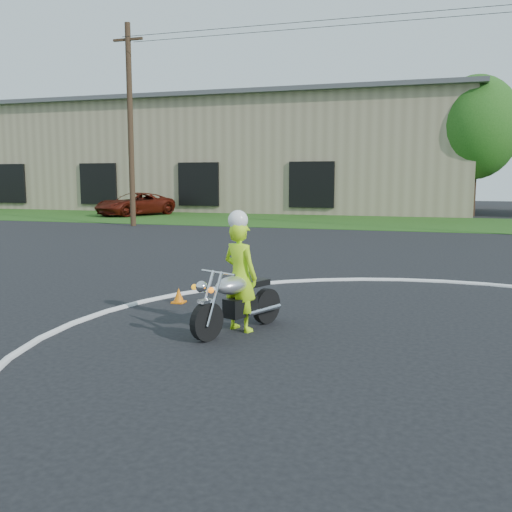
% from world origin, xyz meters
% --- Properties ---
extents(ground, '(120.00, 120.00, 0.00)m').
position_xyz_m(ground, '(0.00, 0.00, 0.00)').
color(ground, black).
rests_on(ground, ground).
extents(grass_strip, '(120.00, 10.00, 0.02)m').
position_xyz_m(grass_strip, '(0.00, 27.00, 0.01)').
color(grass_strip, '#1E4714').
rests_on(grass_strip, ground).
extents(primary_motorcycle, '(1.05, 1.88, 1.06)m').
position_xyz_m(primary_motorcycle, '(-3.20, 3.42, 0.51)').
color(primary_motorcycle, black).
rests_on(primary_motorcycle, ground).
extents(rider_primary_grp, '(0.76, 0.65, 1.96)m').
position_xyz_m(rider_primary_grp, '(-3.19, 3.56, 0.94)').
color(rider_primary_grp, '#BDFF1A').
rests_on(rider_primary_grp, ground).
extents(pickup_grp, '(4.35, 5.88, 1.48)m').
position_xyz_m(pickup_grp, '(-18.94, 28.18, 0.74)').
color(pickup_grp, '#4C1108').
rests_on(pickup_grp, ground).
extents(warehouse, '(41.00, 17.00, 8.30)m').
position_xyz_m(warehouse, '(-18.00, 39.99, 4.16)').
color(warehouse, tan).
rests_on(warehouse, ground).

